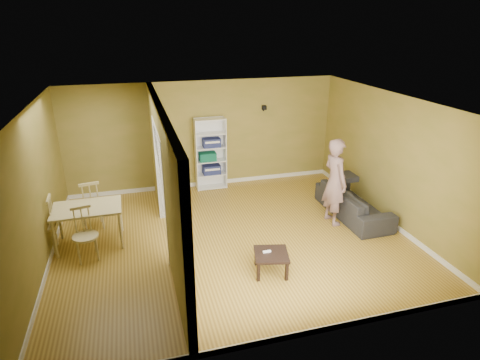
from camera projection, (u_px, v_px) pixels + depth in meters
name	position (u px, v px, depth m)	size (l,w,h in m)	color
room_shell	(232.00, 175.00, 7.20)	(6.50, 6.50, 6.50)	#B79439
partition	(165.00, 181.00, 6.90)	(0.22, 5.50, 2.60)	olive
wall_speaker	(264.00, 108.00, 9.75)	(0.10, 0.10, 0.10)	black
sofa	(354.00, 199.00, 8.43)	(0.87, 2.02, 0.77)	black
person	(335.00, 175.00, 7.92)	(0.59, 0.76, 2.09)	slate
bookshelf	(210.00, 153.00, 9.71)	(0.74, 0.32, 1.75)	white
paper_box_navy_a	(211.00, 169.00, 9.82)	(0.43, 0.28, 0.22)	navy
paper_box_teal	(208.00, 157.00, 9.67)	(0.40, 0.26, 0.20)	#1F6652
paper_box_navy_b	(212.00, 142.00, 9.57)	(0.41, 0.27, 0.21)	navy
coffee_table	(271.00, 256.00, 6.53)	(0.54, 0.54, 0.36)	black
game_controller	(267.00, 252.00, 6.53)	(0.14, 0.04, 0.03)	white
dining_table	(87.00, 211.00, 7.25)	(1.20, 0.80, 0.75)	beige
chair_left	(42.00, 225.00, 7.06)	(0.48, 0.48, 1.04)	tan
chair_near	(85.00, 235.00, 6.84)	(0.43, 0.43, 0.95)	tan
chair_far	(91.00, 204.00, 7.90)	(0.47, 0.47, 1.04)	#D9B785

